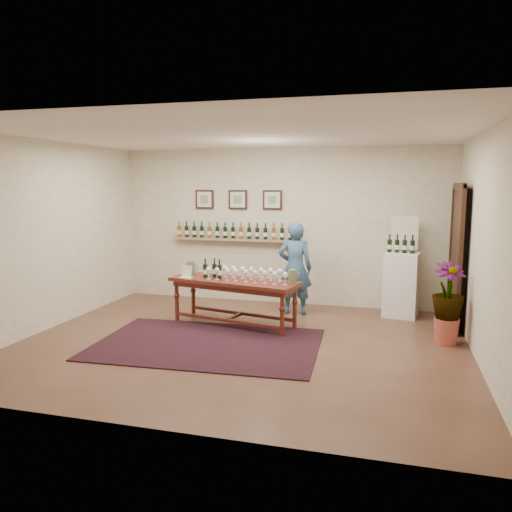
% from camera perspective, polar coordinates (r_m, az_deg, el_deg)
% --- Properties ---
extents(ground, '(6.00, 6.00, 0.00)m').
position_cam_1_polar(ground, '(6.92, -1.77, -9.98)').
color(ground, '#4E3122').
rests_on(ground, ground).
extents(room_shell, '(6.00, 6.00, 6.00)m').
position_cam_1_polar(room_shell, '(8.21, 16.39, 0.60)').
color(room_shell, '#EEE8CA').
rests_on(room_shell, ground).
extents(rug, '(3.09, 2.15, 0.02)m').
position_cam_1_polar(rug, '(6.91, -5.59, -9.97)').
color(rug, '#46140C').
rests_on(rug, ground).
extents(tasting_table, '(2.10, 1.04, 0.71)m').
position_cam_1_polar(tasting_table, '(7.66, -2.52, -3.50)').
color(tasting_table, '#4A1912').
rests_on(tasting_table, ground).
extents(table_glasses, '(1.47, 0.49, 0.20)m').
position_cam_1_polar(table_glasses, '(7.54, -0.86, -2.08)').
color(table_glasses, white).
rests_on(table_glasses, tasting_table).
extents(table_bottles, '(0.30, 0.19, 0.30)m').
position_cam_1_polar(table_bottles, '(7.80, -4.89, -1.37)').
color(table_bottles, black).
rests_on(table_bottles, tasting_table).
extents(pitcher_left, '(0.19, 0.19, 0.22)m').
position_cam_1_polar(pitcher_left, '(8.05, -7.44, -1.40)').
color(pitcher_left, '#616A42').
rests_on(pitcher_left, tasting_table).
extents(pitcher_right, '(0.14, 0.14, 0.21)m').
position_cam_1_polar(pitcher_right, '(7.34, 4.17, -2.36)').
color(pitcher_right, '#616A42').
rests_on(pitcher_right, tasting_table).
extents(menu_card, '(0.22, 0.18, 0.18)m').
position_cam_1_polar(menu_card, '(7.89, -7.92, -1.75)').
color(menu_card, silver).
rests_on(menu_card, tasting_table).
extents(display_pedestal, '(0.60, 0.60, 1.06)m').
position_cam_1_polar(display_pedestal, '(8.53, 16.28, -3.15)').
color(display_pedestal, white).
rests_on(display_pedestal, ground).
extents(pedestal_bottles, '(0.29, 0.12, 0.28)m').
position_cam_1_polar(pedestal_bottles, '(8.41, 16.23, 1.29)').
color(pedestal_bottles, black).
rests_on(pedestal_bottles, display_pedestal).
extents(info_sign, '(0.44, 0.09, 0.61)m').
position_cam_1_polar(info_sign, '(8.60, 16.61, 2.53)').
color(info_sign, silver).
rests_on(info_sign, display_pedestal).
extents(potted_plant, '(0.67, 0.67, 0.97)m').
position_cam_1_polar(potted_plant, '(7.23, 21.06, -5.06)').
color(potted_plant, '#B24C3B').
rests_on(potted_plant, ground).
extents(person, '(0.59, 0.40, 1.55)m').
position_cam_1_polar(person, '(8.31, 4.49, -1.40)').
color(person, '#365C81').
rests_on(person, ground).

